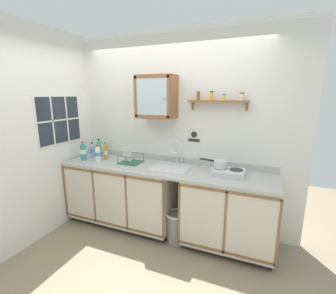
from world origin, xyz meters
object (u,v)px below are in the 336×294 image
(bottle_opaque_white_0, at_px, (98,154))
(wall_cabinet, at_px, (156,97))
(saucepan, at_px, (220,164))
(hot_plate_stove, at_px, (228,172))
(bottle_soda_green_3, at_px, (99,149))
(dish_rack, at_px, (130,161))
(trash_bin, at_px, (176,226))
(sink, at_px, (171,168))
(bottle_juice_amber_1, at_px, (106,151))
(bottle_water_blue_4, at_px, (93,150))
(warning_sign, at_px, (194,137))
(bottle_detergent_teal_2, at_px, (83,151))

(bottle_opaque_white_0, distance_m, wall_cabinet, 1.16)
(saucepan, xyz_separation_m, bottle_opaque_white_0, (-1.70, -0.14, -0.01))
(bottle_opaque_white_0, relative_size, wall_cabinet, 0.44)
(hot_plate_stove, distance_m, bottle_soda_green_3, 1.92)
(dish_rack, distance_m, trash_bin, 1.08)
(sink, distance_m, bottle_juice_amber_1, 1.06)
(bottle_opaque_white_0, height_order, bottle_water_blue_4, bottle_opaque_white_0)
(trash_bin, bearing_deg, warning_sign, 78.99)
(bottle_soda_green_3, bearing_deg, bottle_opaque_white_0, -56.86)
(trash_bin, bearing_deg, dish_rack, 168.23)
(bottle_detergent_teal_2, bearing_deg, trash_bin, -0.83)
(sink, bearing_deg, trash_bin, -51.34)
(dish_rack, xyz_separation_m, trash_bin, (0.75, -0.16, -0.75))
(bottle_soda_green_3, distance_m, dish_rack, 0.59)
(bottle_water_blue_4, bearing_deg, bottle_soda_green_3, 25.77)
(warning_sign, bearing_deg, bottle_water_blue_4, -170.52)
(bottle_water_blue_4, bearing_deg, bottle_juice_amber_1, 0.64)
(sink, distance_m, hot_plate_stove, 0.73)
(warning_sign, bearing_deg, sink, -129.93)
(sink, xyz_separation_m, dish_rack, (-0.62, -0.01, 0.03))
(bottle_juice_amber_1, bearing_deg, wall_cabinet, 7.71)
(bottle_detergent_teal_2, xyz_separation_m, bottle_water_blue_4, (0.03, 0.16, -0.02))
(bottle_opaque_white_0, distance_m, dish_rack, 0.48)
(sink, relative_size, trash_bin, 1.29)
(bottle_opaque_white_0, distance_m, warning_sign, 1.38)
(bottle_juice_amber_1, xyz_separation_m, trash_bin, (1.19, -0.19, -0.84))
(hot_plate_stove, relative_size, dish_rack, 1.34)
(bottle_detergent_teal_2, bearing_deg, bottle_juice_amber_1, 32.22)
(sink, height_order, warning_sign, warning_sign)
(saucepan, distance_m, bottle_opaque_white_0, 1.70)
(sink, xyz_separation_m, hot_plate_stove, (0.72, -0.01, 0.04))
(saucepan, distance_m, bottle_detergent_teal_2, 1.94)
(bottle_water_blue_4, height_order, dish_rack, bottle_water_blue_4)
(saucepan, relative_size, bottle_soda_green_3, 1.20)
(bottle_juice_amber_1, height_order, trash_bin, bottle_juice_amber_1)
(sink, relative_size, bottle_opaque_white_0, 2.05)
(bottle_water_blue_4, bearing_deg, hot_plate_stove, -0.76)
(bottle_juice_amber_1, xyz_separation_m, bottle_soda_green_3, (-0.15, 0.04, 0.02))
(saucepan, distance_m, trash_bin, 0.99)
(hot_plate_stove, relative_size, saucepan, 1.14)
(bottle_water_blue_4, bearing_deg, wall_cabinet, 6.09)
(bottle_soda_green_3, bearing_deg, saucepan, -1.55)
(wall_cabinet, bearing_deg, warning_sign, 16.36)
(bottle_juice_amber_1, bearing_deg, bottle_water_blue_4, -179.36)
(hot_plate_stove, height_order, warning_sign, warning_sign)
(dish_rack, distance_m, warning_sign, 0.95)
(saucepan, xyz_separation_m, wall_cabinet, (-0.89, 0.11, 0.78))
(sink, bearing_deg, bottle_detergent_teal_2, -173.48)
(bottle_detergent_teal_2, xyz_separation_m, wall_cabinet, (1.05, 0.27, 0.78))
(bottle_opaque_white_0, bearing_deg, hot_plate_stove, 3.70)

